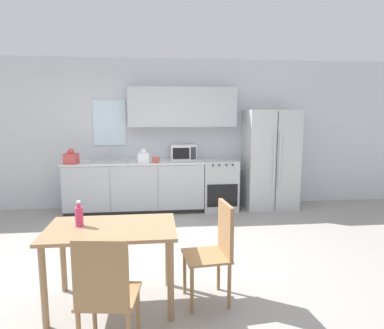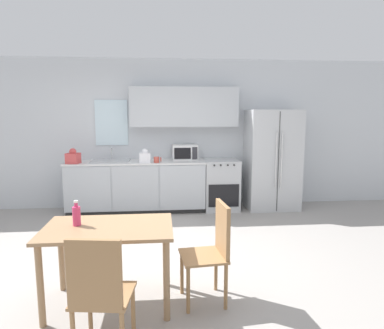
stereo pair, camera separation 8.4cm
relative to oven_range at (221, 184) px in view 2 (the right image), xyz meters
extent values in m
plane|color=gray|center=(-1.04, -2.08, -0.45)|extent=(12.00, 12.00, 0.00)
cube|color=silver|center=(-1.04, 0.34, 0.90)|extent=(12.00, 0.06, 2.70)
cube|color=silver|center=(-1.95, 0.30, 1.11)|extent=(0.57, 0.04, 0.81)
cube|color=#B2B7BC|center=(-0.65, 0.15, 1.39)|extent=(1.91, 0.32, 0.69)
cube|color=#333333|center=(-1.51, 0.03, -0.41)|extent=(2.39, 0.56, 0.08)
cube|color=#B2B7BC|center=(-1.51, 0.00, 0.02)|extent=(2.39, 0.62, 0.79)
cube|color=#B2B7BC|center=(-2.31, -0.32, 0.02)|extent=(0.78, 0.01, 0.77)
cube|color=#B2B7BC|center=(-1.51, -0.32, 0.02)|extent=(0.78, 0.01, 0.77)
cube|color=#B2B7BC|center=(-0.71, -0.32, 0.02)|extent=(0.78, 0.01, 0.77)
cube|color=silver|center=(-1.51, 0.00, 0.43)|extent=(2.41, 0.65, 0.03)
cube|color=#B7BABC|center=(0.00, 0.00, 0.00)|extent=(0.61, 0.62, 0.90)
cube|color=black|center=(0.00, -0.31, -0.13)|extent=(0.53, 0.01, 0.40)
cylinder|color=#262626|center=(-0.17, -0.32, 0.40)|extent=(0.03, 0.02, 0.03)
cylinder|color=#262626|center=(-0.06, -0.32, 0.40)|extent=(0.03, 0.02, 0.03)
cylinder|color=#262626|center=(0.06, -0.32, 0.40)|extent=(0.03, 0.02, 0.03)
cylinder|color=#262626|center=(0.17, -0.32, 0.40)|extent=(0.03, 0.02, 0.03)
cube|color=silver|center=(0.94, -0.02, 0.45)|extent=(0.92, 0.67, 1.79)
cube|color=#3F3F3F|center=(0.94, -0.36, 0.45)|extent=(0.01, 0.01, 1.73)
cylinder|color=silver|center=(0.89, -0.38, 0.48)|extent=(0.02, 0.02, 0.99)
cylinder|color=silver|center=(0.99, -0.38, 0.48)|extent=(0.02, 0.02, 0.99)
cube|color=#B7BABC|center=(-1.95, 0.00, 0.46)|extent=(0.66, 0.46, 0.02)
cylinder|color=silver|center=(-1.95, 0.19, 0.57)|extent=(0.02, 0.02, 0.20)
cylinder|color=silver|center=(-1.95, 0.12, 0.66)|extent=(0.02, 0.14, 0.02)
cube|color=silver|center=(-0.64, 0.11, 0.58)|extent=(0.45, 0.35, 0.27)
cube|color=black|center=(-0.70, -0.07, 0.58)|extent=(0.29, 0.01, 0.20)
cube|color=#2D2D33|center=(-0.48, -0.07, 0.58)|extent=(0.09, 0.01, 0.22)
cylinder|color=#BF4C3F|center=(-1.15, -0.22, 0.50)|extent=(0.09, 0.09, 0.10)
torus|color=#BF4C3F|center=(-1.08, -0.22, 0.50)|extent=(0.02, 0.08, 0.08)
cube|color=#D14C4C|center=(-2.54, -0.18, 0.53)|extent=(0.24, 0.22, 0.17)
sphere|color=#D14C4C|center=(-2.54, -0.18, 0.65)|extent=(0.14, 0.14, 0.11)
cube|color=white|center=(-1.35, -0.17, 0.53)|extent=(0.19, 0.16, 0.16)
sphere|color=white|center=(-1.35, -0.17, 0.64)|extent=(0.10, 0.10, 0.10)
cube|color=#997551|center=(-1.56, -3.03, 0.27)|extent=(1.14, 0.72, 0.03)
cylinder|color=#997551|center=(-2.06, -3.33, -0.10)|extent=(0.06, 0.06, 0.71)
cylinder|color=#997551|center=(-1.05, -3.33, -0.10)|extent=(0.06, 0.06, 0.71)
cylinder|color=#997551|center=(-2.06, -2.73, -0.10)|extent=(0.06, 0.06, 0.71)
cylinder|color=#997551|center=(-1.05, -2.73, -0.10)|extent=(0.06, 0.06, 0.71)
cube|color=#997047|center=(-1.50, -3.67, -0.01)|extent=(0.45, 0.45, 0.02)
cube|color=#997047|center=(-1.53, -3.85, 0.24)|extent=(0.37, 0.09, 0.48)
cylinder|color=#997047|center=(-1.65, -3.48, -0.24)|extent=(0.03, 0.03, 0.43)
cylinder|color=#997047|center=(-1.31, -3.52, -0.24)|extent=(0.03, 0.03, 0.43)
cube|color=#997047|center=(-0.71, -3.06, -0.01)|extent=(0.44, 0.44, 0.02)
cube|color=#997047|center=(-0.53, -3.04, 0.24)|extent=(0.07, 0.37, 0.48)
cylinder|color=#997047|center=(-0.86, -3.25, -0.24)|extent=(0.03, 0.03, 0.43)
cylinder|color=#997047|center=(-0.89, -2.91, -0.24)|extent=(0.03, 0.03, 0.43)
cylinder|color=#997047|center=(-0.52, -3.21, -0.24)|extent=(0.03, 0.03, 0.43)
cylinder|color=#997047|center=(-0.55, -2.88, -0.24)|extent=(0.03, 0.03, 0.43)
cylinder|color=#DB386B|center=(-1.84, -2.97, 0.37)|extent=(0.07, 0.07, 0.17)
cylinder|color=#DB386B|center=(-1.84, -2.97, 0.48)|extent=(0.03, 0.03, 0.04)
cylinder|color=white|center=(-1.84, -2.97, 0.51)|extent=(0.04, 0.04, 0.02)
camera|label=1|loc=(-1.16, -6.00, 1.29)|focal=32.00mm
camera|label=2|loc=(-1.08, -6.01, 1.29)|focal=32.00mm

